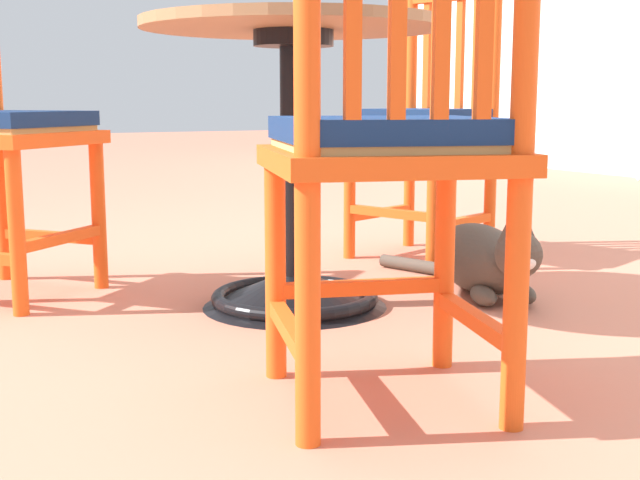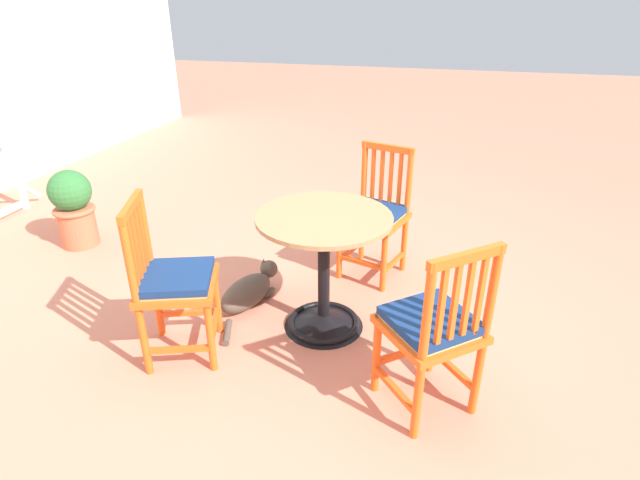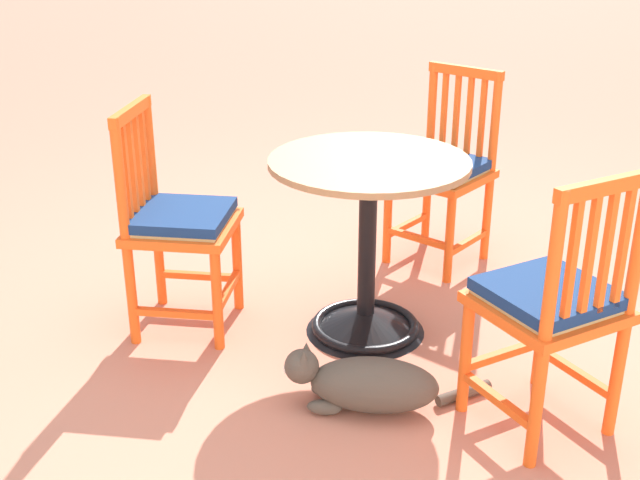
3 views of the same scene
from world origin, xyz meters
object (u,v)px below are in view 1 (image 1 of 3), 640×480
at_px(cafe_table, 294,198).
at_px(tabby_cat, 484,261).
at_px(orange_chair_near_fence, 390,152).
at_px(orange_chair_at_corner, 425,126).

distance_m(cafe_table, tabby_cat, 0.57).
distance_m(orange_chair_near_fence, orange_chair_at_corner, 1.46).
distance_m(orange_chair_at_corner, tabby_cat, 0.69).
relative_size(orange_chair_near_fence, orange_chair_at_corner, 1.00).
xyz_separation_m(orange_chair_near_fence, orange_chair_at_corner, (-1.17, 0.88, 0.00)).
relative_size(cafe_table, tabby_cat, 1.02).
bearing_deg(tabby_cat, orange_chair_at_corner, 161.99).
bearing_deg(orange_chair_near_fence, orange_chair_at_corner, 143.07).
height_order(cafe_table, orange_chair_near_fence, orange_chair_near_fence).
relative_size(cafe_table, orange_chair_at_corner, 0.83).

